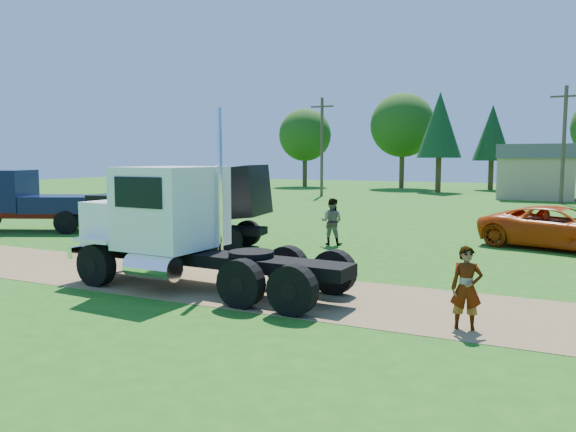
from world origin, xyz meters
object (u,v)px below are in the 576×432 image
at_px(spectator_a, 466,288).
at_px(black_dump_truck, 182,202).
at_px(white_semi_tractor, 174,226).
at_px(navy_truck, 21,200).
at_px(orange_pickup, 561,228).

bearing_deg(spectator_a, black_dump_truck, 139.08).
relative_size(white_semi_tractor, navy_truck, 1.20).
xyz_separation_m(white_semi_tractor, orange_pickup, (9.75, 11.68, -0.85)).
bearing_deg(black_dump_truck, spectator_a, -36.47).
relative_size(black_dump_truck, navy_truck, 1.13).
xyz_separation_m(white_semi_tractor, spectator_a, (7.97, -0.68, -0.81)).
bearing_deg(white_semi_tractor, navy_truck, 158.63).
bearing_deg(spectator_a, white_semi_tractor, 162.30).
xyz_separation_m(orange_pickup, spectator_a, (-1.78, -12.36, 0.04)).
relative_size(white_semi_tractor, black_dump_truck, 1.06).
bearing_deg(navy_truck, spectator_a, -41.45).
bearing_deg(spectator_a, orange_pickup, 68.99).
distance_m(black_dump_truck, orange_pickup, 14.96).
distance_m(orange_pickup, spectator_a, 12.49).
xyz_separation_m(navy_truck, orange_pickup, (23.71, 5.40, -0.68)).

